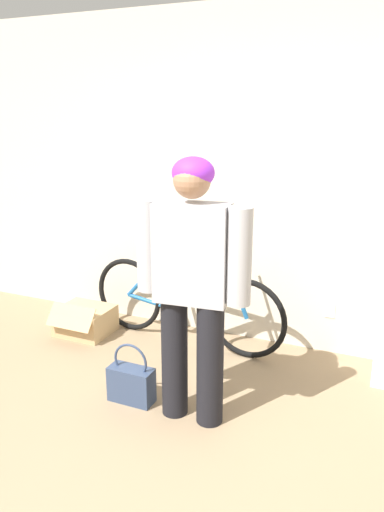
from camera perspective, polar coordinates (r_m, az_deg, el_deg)
name	(u,v)px	position (r m, az deg, el deg)	size (l,w,h in m)	color
wall_back	(267,182)	(3.90, 8.54, 8.31)	(8.00, 0.07, 2.60)	beige
person	(192,279)	(2.86, 0.01, -2.59)	(0.70, 0.24, 1.59)	black
bicycle	(184,303)	(4.03, -0.93, -5.37)	(1.72, 0.46, 0.71)	black
handbag	(131,382)	(3.36, -6.95, -14.16)	(0.30, 0.13, 0.41)	#334260
cardboard_box	(85,320)	(4.37, -12.14, -7.19)	(0.44, 0.44, 0.30)	tan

